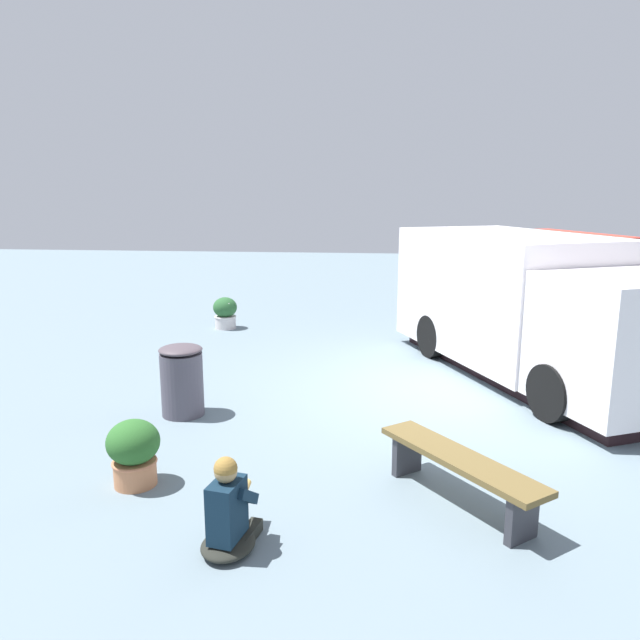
{
  "coord_description": "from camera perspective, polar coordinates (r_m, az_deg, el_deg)",
  "views": [
    {
      "loc": [
        0.79,
        8.68,
        2.95
      ],
      "look_at": [
        1.63,
        0.76,
        1.24
      ],
      "focal_mm": 34.24,
      "sensor_mm": 36.0,
      "label": 1
    }
  ],
  "objects": [
    {
      "name": "trash_bin",
      "position": [
        8.29,
        -12.78,
        -5.46
      ],
      "size": [
        0.57,
        0.57,
        0.96
      ],
      "color": "#494550",
      "rests_on": "ground_plane"
    },
    {
      "name": "person_customer",
      "position": [
        5.34,
        -8.5,
        -17.59
      ],
      "size": [
        0.53,
        0.8,
        0.84
      ],
      "color": "black",
      "rests_on": "ground_plane"
    },
    {
      "name": "planter_flowering_near",
      "position": [
        6.56,
        -17.01,
        -11.6
      ],
      "size": [
        0.53,
        0.53,
        0.69
      ],
      "color": "#BC784F",
      "rests_on": "ground_plane"
    },
    {
      "name": "ground_plane",
      "position": [
        9.2,
        10.73,
        -6.78
      ],
      "size": [
        40.0,
        40.0,
        0.0
      ],
      "primitive_type": "plane",
      "color": "slate"
    },
    {
      "name": "planter_flowering_far",
      "position": [
        13.27,
        -8.85,
        0.73
      ],
      "size": [
        0.51,
        0.51,
        0.68
      ],
      "color": "silver",
      "rests_on": "ground_plane"
    },
    {
      "name": "plaza_bench",
      "position": [
        6.08,
        12.88,
        -13.24
      ],
      "size": [
        1.48,
        1.73,
        0.49
      ],
      "color": "brown",
      "rests_on": "ground_plane"
    },
    {
      "name": "food_truck",
      "position": [
        10.27,
        19.13,
        0.99
      ],
      "size": [
        4.18,
        5.94,
        2.23
      ],
      "color": "white",
      "rests_on": "ground_plane"
    }
  ]
}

